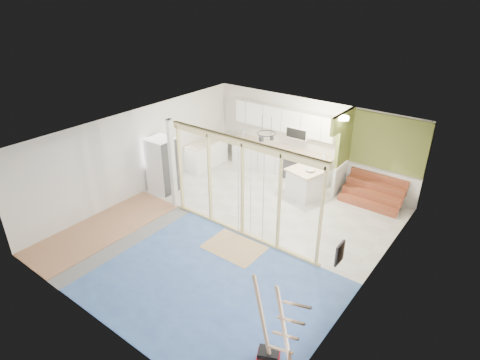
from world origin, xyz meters
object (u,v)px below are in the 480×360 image
Objects in this scene: island at (305,184)px; toolbox at (268,359)px; ladder at (277,332)px; fridge at (163,165)px.

toolbox is (2.40, -5.58, -0.28)m from island.
island is 6.21m from ladder.
fridge is 1.52× the size of island.
island is 2.46× the size of toolbox.
toolbox is at bearing -52.21° from island.
fridge is at bearing -133.63° from island.
toolbox is 0.79m from ladder.
ladder reaches higher than toolbox.
island is (3.62, 2.25, -0.41)m from fridge.
ladder is at bearing -40.20° from toolbox.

